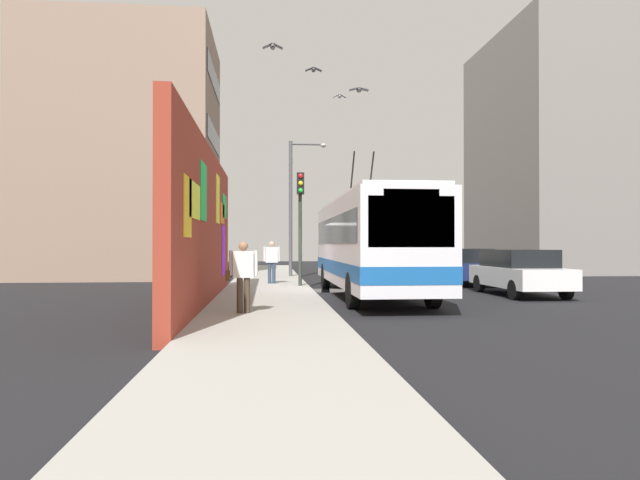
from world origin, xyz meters
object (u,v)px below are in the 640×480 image
object	(u,v)px
parked_car_white	(519,271)
pedestrian_midblock	(272,258)
parked_car_navy	(464,265)
pedestrian_near_wall	(243,271)
city_bus	(369,242)
parked_car_red	(429,262)
parked_car_dark_gray	(401,259)
street_lamp	(295,199)
traffic_light	(300,210)

from	to	relation	value
parked_car_white	pedestrian_midblock	bearing A→B (deg)	60.89
parked_car_navy	pedestrian_near_wall	bearing A→B (deg)	140.02
city_bus	parked_car_red	world-z (taller)	city_bus
parked_car_dark_gray	pedestrian_midblock	distance (m)	15.15
parked_car_navy	pedestrian_near_wall	size ratio (longest dim) A/B	2.96
parked_car_white	parked_car_red	distance (m)	10.89
parked_car_white	street_lamp	size ratio (longest dim) A/B	0.66
parked_car_dark_gray	pedestrian_near_wall	bearing A→B (deg)	158.00
parked_car_red	pedestrian_near_wall	size ratio (longest dim) A/B	2.63
pedestrian_near_wall	traffic_light	world-z (taller)	traffic_light
parked_car_dark_gray	pedestrian_near_wall	size ratio (longest dim) A/B	2.45
parked_car_red	parked_car_dark_gray	world-z (taller)	same
city_bus	traffic_light	world-z (taller)	city_bus
pedestrian_near_wall	parked_car_white	bearing A→B (deg)	-59.26
city_bus	parked_car_red	bearing A→B (deg)	-25.67
parked_car_red	traffic_light	world-z (taller)	traffic_light
parked_car_dark_gray	pedestrian_midblock	bearing A→B (deg)	146.09
pedestrian_midblock	traffic_light	bearing A→B (deg)	-143.49
parked_car_red	parked_car_dark_gray	bearing A→B (deg)	0.00
parked_car_white	pedestrian_near_wall	bearing A→B (deg)	120.74
pedestrian_midblock	parked_car_red	bearing A→B (deg)	-53.78
parked_car_navy	street_lamp	xyz separation A→B (m)	(4.71, 7.24, 3.28)
parked_car_white	parked_car_red	world-z (taller)	same
pedestrian_near_wall	traffic_light	size ratio (longest dim) A/B	0.38
city_bus	pedestrian_near_wall	size ratio (longest dim) A/B	6.79
parked_car_dark_gray	traffic_light	xyz separation A→B (m)	(-14.05, 7.35, 2.28)
parked_car_navy	parked_car_red	size ratio (longest dim) A/B	1.13
parked_car_white	street_lamp	xyz separation A→B (m)	(10.21, 7.24, 3.28)
parked_car_white	pedestrian_near_wall	world-z (taller)	pedestrian_near_wall
parked_car_red	pedestrian_midblock	xyz separation A→B (m)	(-6.19, 8.45, 0.34)
street_lamp	parked_car_dark_gray	bearing A→B (deg)	-45.70
traffic_light	parked_car_navy	bearing A→B (deg)	-72.83
traffic_light	street_lamp	bearing A→B (deg)	-0.90
pedestrian_near_wall	traffic_light	xyz separation A→B (m)	(8.68, -1.83, 1.98)
pedestrian_near_wall	pedestrian_midblock	distance (m)	10.19
parked_car_red	pedestrian_midblock	size ratio (longest dim) A/B	2.53
city_bus	parked_car_white	world-z (taller)	city_bus
parked_car_navy	traffic_light	size ratio (longest dim) A/B	1.12
parked_car_navy	parked_car_dark_gray	distance (m)	11.78
pedestrian_near_wall	street_lamp	world-z (taller)	street_lamp
city_bus	traffic_light	xyz separation A→B (m)	(3.15, 2.15, 1.28)
traffic_light	parked_car_red	bearing A→B (deg)	-43.77
parked_car_red	pedestrian_near_wall	world-z (taller)	pedestrian_near_wall
city_bus	parked_car_dark_gray	size ratio (longest dim) A/B	2.77
parked_car_white	street_lamp	world-z (taller)	street_lamp
city_bus	parked_car_dark_gray	world-z (taller)	city_bus
parked_car_navy	parked_car_dark_gray	world-z (taller)	same
parked_car_white	pedestrian_near_wall	size ratio (longest dim) A/B	2.74
parked_car_red	pedestrian_near_wall	distance (m)	18.76
city_bus	parked_car_navy	distance (m)	7.58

